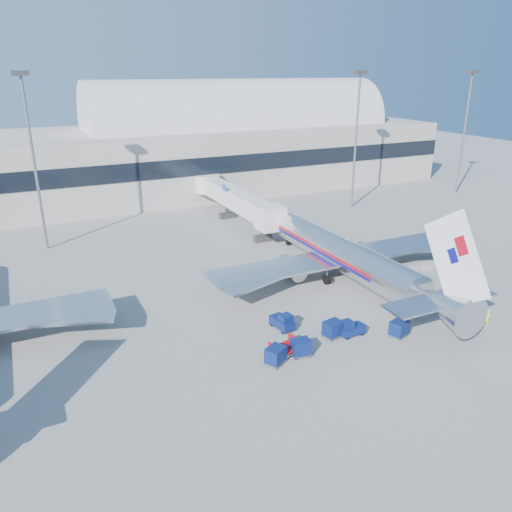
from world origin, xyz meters
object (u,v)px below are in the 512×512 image
mast_far_east (467,115)px  tug_lead (351,328)px  jetbridge_near (232,197)px  cart_train_a (333,329)px  barrier_mid (430,265)px  cart_solo_far (438,302)px  cart_train_c (276,355)px  tug_right (419,290)px  tug_left (283,322)px  cart_train_b (301,347)px  barrier_near (409,269)px  cart_solo_near (399,328)px  cart_open_red (285,350)px  mast_east (357,120)px  mast_west (30,137)px  airliner_main (342,253)px  ramp_worker (487,318)px  barrier_far (450,261)px

mast_far_east → tug_lead: (-52.05, -37.17, -14.09)m
jetbridge_near → cart_train_a: (-6.29, -37.53, -3.11)m
barrier_mid → cart_solo_far: 11.39m
mast_far_east → cart_train_c: bearing=-147.6°
tug_lead → tug_right: bearing=16.9°
tug_left → cart_train_b: 4.80m
barrier_near → cart_solo_near: (-11.21, -11.21, 0.36)m
cart_solo_far → cart_open_red: (-17.91, -0.83, -0.38)m
mast_east → barrier_near: bearing=-113.2°
mast_east → cart_train_b: size_ratio=12.31×
tug_lead → tug_left: (-5.02, 3.74, 0.05)m
tug_right → barrier_mid: bearing=50.0°
mast_west → cart_solo_near: size_ratio=11.15×
barrier_mid → tug_lead: tug_lead is taller
tug_right → tug_lead: bearing=-151.0°
cart_solo_near → cart_open_red: (-10.79, 1.73, -0.33)m
cart_open_red → tug_right: bearing=-2.6°
airliner_main → mast_far_east: mast_far_east is taller
cart_solo_near → cart_solo_far: 7.56m
cart_train_a → cart_open_red: (-5.32, -0.76, -0.34)m
mast_east → cart_train_a: (-28.69, -36.72, -13.98)m
cart_train_a → cart_train_c: size_ratio=0.92×
mast_far_east → tug_right: 54.37m
airliner_main → mast_far_east: size_ratio=1.65×
cart_solo_far → tug_right: bearing=98.5°
tug_left → cart_train_a: size_ratio=1.38×
airliner_main → cart_open_red: airliner_main is taller
tug_left → jetbridge_near: bearing=-23.6°
barrier_near → cart_solo_near: bearing=-135.0°
tug_left → cart_solo_far: tug_left is taller
mast_far_east → mast_east: bearing=180.0°
tug_lead → tug_right: (11.57, 3.72, 0.01)m
tug_right → cart_train_c: tug_right is taller
cart_train_c → cart_solo_near: size_ratio=1.04×
jetbridge_near → cart_solo_near: jetbridge_near is taller
mast_east → ramp_worker: bearing=-109.5°
barrier_far → ramp_worker: (-9.21, -13.35, 0.42)m
cart_train_b → cart_open_red: size_ratio=0.65×
barrier_mid → cart_train_a: size_ratio=1.55×
jetbridge_near → cart_solo_near: bearing=-91.2°
cart_train_a → barrier_mid: bearing=13.3°
barrier_far → tug_right: 11.46m
mast_west → tug_left: (17.94, -33.44, -14.04)m
barrier_near → cart_solo_far: size_ratio=1.38×
tug_lead → tug_left: tug_left is taller
barrier_far → tug_left: tug_left is taller
jetbridge_near → ramp_worker: size_ratio=15.72×
barrier_near → barrier_far: size_ratio=1.00×
cart_solo_far → mast_east: bearing=85.8°
airliner_main → cart_solo_near: airliner_main is taller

